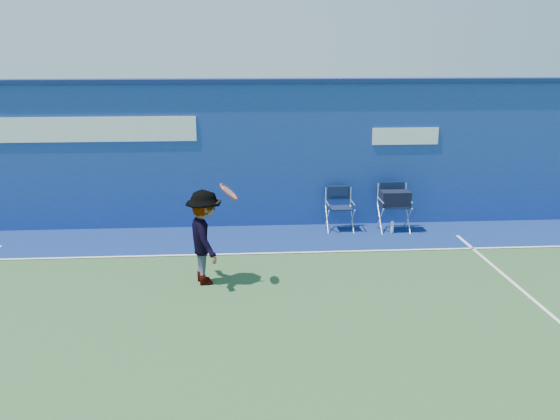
{
  "coord_description": "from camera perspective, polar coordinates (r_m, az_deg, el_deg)",
  "views": [
    {
      "loc": [
        0.11,
        -7.15,
        3.66
      ],
      "look_at": [
        0.8,
        2.6,
        1.0
      ],
      "focal_mm": 38.0,
      "sensor_mm": 36.0,
      "label": 1
    }
  ],
  "objects": [
    {
      "name": "stadium_wall",
      "position": [
        12.53,
        -4.5,
        5.48
      ],
      "size": [
        24.0,
        0.5,
        3.08
      ],
      "color": "navy",
      "rests_on": "ground"
    },
    {
      "name": "out_of_bounds_strip",
      "position": [
        11.83,
        -4.36,
        -2.82
      ],
      "size": [
        24.0,
        1.8,
        0.01
      ],
      "primitive_type": "cube",
      "color": "navy",
      "rests_on": "ground"
    },
    {
      "name": "directors_chair_left",
      "position": [
        12.4,
        5.74,
        -0.61
      ],
      "size": [
        0.53,
        0.49,
        0.9
      ],
      "color": "silver",
      "rests_on": "ground"
    },
    {
      "name": "tennis_player",
      "position": [
        9.51,
        -7.25,
        -2.61
      ],
      "size": [
        0.96,
        1.11,
        1.68
      ],
      "color": "#EA4738",
      "rests_on": "ground"
    },
    {
      "name": "directors_chair_right",
      "position": [
        12.47,
        10.93,
        -0.16
      ],
      "size": [
        0.59,
        0.53,
        0.98
      ],
      "color": "silver",
      "rests_on": "ground"
    },
    {
      "name": "court_lines",
      "position": [
        8.57,
        -4.44,
        -10.02
      ],
      "size": [
        24.0,
        12.0,
        0.01
      ],
      "color": "white",
      "rests_on": "out_of_bounds_strip"
    },
    {
      "name": "water_bottle",
      "position": [
        12.4,
        10.74,
        -1.62
      ],
      "size": [
        0.07,
        0.07,
        0.25
      ],
      "primitive_type": "cylinder",
      "color": "white",
      "rests_on": "ground"
    },
    {
      "name": "ground",
      "position": [
        8.04,
        -4.45,
        -11.92
      ],
      "size": [
        80.0,
        80.0,
        0.0
      ],
      "primitive_type": "plane",
      "color": "#2F512B",
      "rests_on": "ground"
    }
  ]
}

